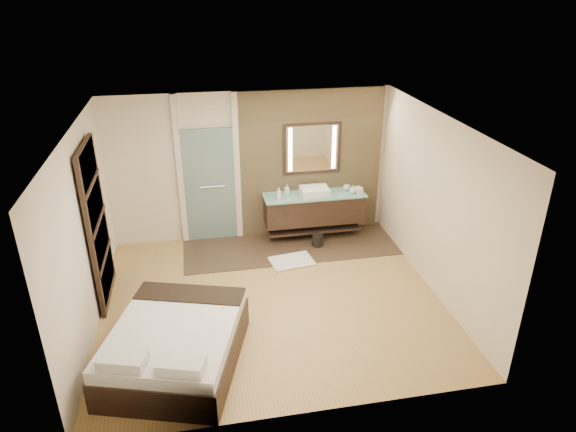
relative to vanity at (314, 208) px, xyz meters
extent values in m
plane|color=#9E7D42|center=(-1.10, -1.92, -0.58)|extent=(5.00, 5.00, 0.00)
cube|color=#3B2E20|center=(-0.50, -0.32, -0.57)|extent=(3.80, 1.30, 0.01)
cube|color=#A0865B|center=(0.00, 0.29, 0.77)|extent=(2.60, 0.08, 2.70)
cube|color=black|center=(0.00, 0.00, -0.01)|extent=(1.80, 0.50, 0.50)
cube|color=black|center=(0.00, 0.00, -0.40)|extent=(1.71, 0.45, 0.04)
cube|color=#88D0CD|center=(0.00, -0.02, 0.27)|extent=(1.85, 0.55, 0.03)
cube|color=white|center=(0.00, -0.02, 0.35)|extent=(0.50, 0.38, 0.13)
cylinder|color=silver|center=(0.00, 0.17, 0.37)|extent=(0.03, 0.03, 0.18)
cylinder|color=silver|center=(0.00, 0.13, 0.45)|extent=(0.02, 0.10, 0.02)
cube|color=black|center=(0.00, 0.24, 1.07)|extent=(1.06, 0.03, 0.96)
cube|color=white|center=(0.00, 0.23, 1.07)|extent=(0.94, 0.01, 0.84)
cube|color=beige|center=(-0.40, 0.22, 1.07)|extent=(0.07, 0.01, 0.80)
cube|color=beige|center=(0.40, 0.22, 1.07)|extent=(0.07, 0.01, 0.80)
cube|color=#A0CAC6|center=(-1.85, 0.28, 0.47)|extent=(0.90, 0.05, 2.10)
cylinder|color=silver|center=(-1.80, 0.23, 0.47)|extent=(0.45, 0.03, 0.03)
cube|color=beige|center=(-2.35, 0.29, 0.77)|extent=(0.10, 0.08, 2.70)
cube|color=beige|center=(-1.35, 0.29, 0.77)|extent=(0.10, 0.08, 2.70)
cube|color=black|center=(-3.53, -1.32, 0.62)|extent=(0.06, 1.20, 2.40)
cube|color=#F3EACD|center=(-3.51, -1.32, -0.21)|extent=(0.02, 1.06, 0.52)
cube|color=#F3EACD|center=(-3.51, -1.32, 0.38)|extent=(0.02, 1.06, 0.52)
cube|color=#F3EACD|center=(-3.51, -1.32, 0.96)|extent=(0.02, 1.06, 0.52)
cube|color=#F3EACD|center=(-3.51, -1.32, 1.55)|extent=(0.02, 1.06, 0.52)
cube|color=black|center=(-2.49, -3.07, -0.38)|extent=(1.97, 2.22, 0.41)
cube|color=silver|center=(-2.49, -3.07, -0.09)|extent=(1.91, 2.16, 0.17)
cube|color=black|center=(-2.28, -2.40, 0.00)|extent=(1.50, 0.83, 0.04)
cube|color=silver|center=(-3.02, -3.68, 0.07)|extent=(0.57, 0.42, 0.13)
cube|color=silver|center=(-2.40, -3.88, 0.07)|extent=(0.57, 0.42, 0.13)
cube|color=silver|center=(-0.58, -0.85, -0.56)|extent=(0.79, 0.60, 0.02)
cylinder|color=black|center=(-0.02, -0.38, -0.46)|extent=(0.23, 0.23, 0.24)
cube|color=silver|center=(0.81, -0.08, 0.33)|extent=(0.15, 0.15, 0.10)
imported|color=white|center=(-0.67, -0.10, 0.39)|extent=(0.10, 0.10, 0.21)
imported|color=#B2B2B2|center=(-0.48, 0.11, 0.37)|extent=(0.08, 0.08, 0.17)
imported|color=silver|center=(0.69, -0.10, 0.36)|extent=(0.14, 0.14, 0.15)
imported|color=silver|center=(0.63, 0.06, 0.33)|extent=(0.14, 0.14, 0.10)
camera|label=1|loc=(-2.07, -8.32, 3.87)|focal=32.00mm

